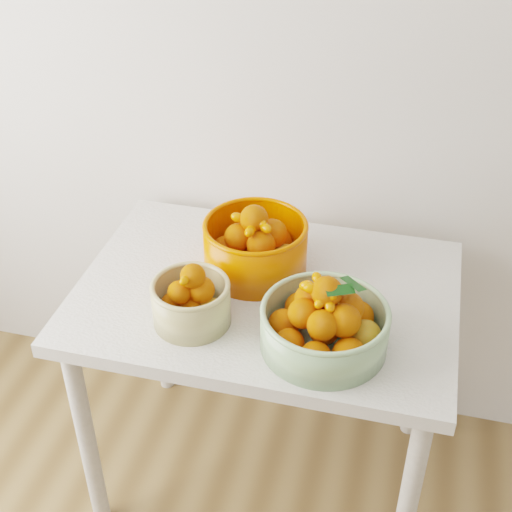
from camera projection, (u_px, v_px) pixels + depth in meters
The scene contains 4 objects.
table at pixel (266, 317), 1.94m from camera, with size 1.00×0.70×0.75m.
bowl_cream at pixel (191, 301), 1.75m from camera, with size 0.23×0.23×0.17m.
bowl_green at pixel (325, 323), 1.67m from camera, with size 0.37×0.37×0.20m.
bowl_orange at pixel (256, 246), 1.91m from camera, with size 0.29×0.29×0.20m.
Camera 1 is at (-0.03, 0.15, 1.92)m, focal length 50.00 mm.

